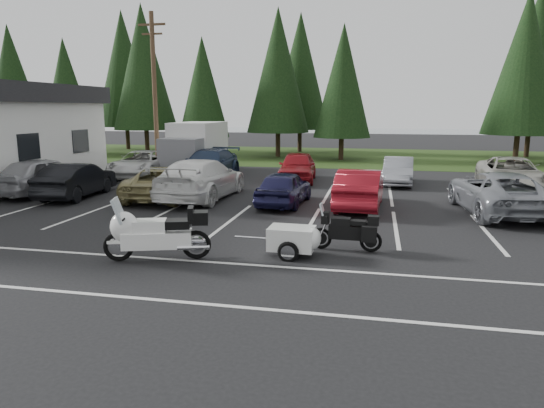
{
  "coord_description": "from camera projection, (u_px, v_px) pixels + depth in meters",
  "views": [
    {
      "loc": [
        2.48,
        -14.33,
        3.72
      ],
      "look_at": [
        -0.48,
        -0.5,
        0.92
      ],
      "focal_mm": 32.0,
      "sensor_mm": 36.0,
      "label": 1
    }
  ],
  "objects": [
    {
      "name": "utility_pole",
      "position": [
        155.0,
        91.0,
        27.62
      ],
      "size": [
        1.6,
        0.26,
        9.0
      ],
      "color": "#473321",
      "rests_on": "ground"
    },
    {
      "name": "conifer_3",
      "position": [
        203.0,
        87.0,
        36.63
      ],
      "size": [
        3.87,
        3.87,
        9.02
      ],
      "color": "#332316",
      "rests_on": "ground"
    },
    {
      "name": "conifer_4",
      "position": [
        278.0,
        71.0,
        36.7
      ],
      "size": [
        4.8,
        4.8,
        11.17
      ],
      "color": "#332316",
      "rests_on": "ground"
    },
    {
      "name": "car_near_5",
      "position": [
        360.0,
        188.0,
        18.32
      ],
      "size": [
        1.79,
        4.58,
        1.49
      ],
      "primitive_type": "imported",
      "rotation": [
        0.0,
        0.0,
        3.09
      ],
      "color": "maroon",
      "rests_on": "ground"
    },
    {
      "name": "conifer_2",
      "position": [
        143.0,
        67.0,
        38.78
      ],
      "size": [
        5.1,
        5.1,
        11.89
      ],
      "color": "#332316",
      "rests_on": "ground"
    },
    {
      "name": "car_near_2",
      "position": [
        164.0,
        183.0,
        20.2
      ],
      "size": [
        2.65,
        5.05,
        1.36
      ],
      "primitive_type": "imported",
      "rotation": [
        0.0,
        0.0,
        3.23
      ],
      "color": "#8E8552",
      "rests_on": "ground"
    },
    {
      "name": "car_far_4",
      "position": [
        511.0,
        174.0,
        22.25
      ],
      "size": [
        2.8,
        5.56,
        1.51
      ],
      "primitive_type": "imported",
      "rotation": [
        0.0,
        0.0,
        -0.05
      ],
      "color": "#A7A499",
      "rests_on": "ground"
    },
    {
      "name": "car_near_1",
      "position": [
        76.0,
        180.0,
        20.52
      ],
      "size": [
        1.93,
        4.56,
        1.46
      ],
      "primitive_type": "imported",
      "rotation": [
        0.0,
        0.0,
        3.23
      ],
      "color": "black",
      "rests_on": "ground"
    },
    {
      "name": "car_near_4",
      "position": [
        284.0,
        188.0,
        18.9
      ],
      "size": [
        1.84,
        4.05,
        1.35
      ],
      "primitive_type": "imported",
      "rotation": [
        0.0,
        0.0,
        3.08
      ],
      "color": "#18183C",
      "rests_on": "ground"
    },
    {
      "name": "car_far_1",
      "position": [
        209.0,
        165.0,
        25.61
      ],
      "size": [
        2.25,
        5.48,
        1.59
      ],
      "primitive_type": "imported",
      "rotation": [
        0.0,
        0.0,
        -0.01
      ],
      "color": "#1B2944",
      "rests_on": "ground"
    },
    {
      "name": "car_far_0",
      "position": [
        142.0,
        164.0,
        26.65
      ],
      "size": [
        2.7,
        5.29,
        1.43
      ],
      "primitive_type": "imported",
      "rotation": [
        0.0,
        0.0,
        0.06
      ],
      "color": "silver",
      "rests_on": "ground"
    },
    {
      "name": "touring_motorcycle",
      "position": [
        157.0,
        229.0,
        11.93
      ],
      "size": [
        3.04,
        1.74,
        1.61
      ],
      "primitive_type": null,
      "rotation": [
        0.0,
        0.0,
        0.31
      ],
      "color": "white",
      "rests_on": "ground"
    },
    {
      "name": "stall_markings",
      "position": [
        300.0,
        217.0,
        16.89
      ],
      "size": [
        32.0,
        16.0,
        0.01
      ],
      "primitive_type": "cube",
      "color": "silver",
      "rests_on": "ground"
    },
    {
      "name": "conifer_0",
      "position": [
        12.0,
        78.0,
        41.09
      ],
      "size": [
        4.58,
        4.58,
        10.66
      ],
      "color": "#332316",
      "rests_on": "ground"
    },
    {
      "name": "car_far_3",
      "position": [
        398.0,
        171.0,
        24.06
      ],
      "size": [
        1.63,
        4.1,
        1.33
      ],
      "primitive_type": "imported",
      "rotation": [
        0.0,
        0.0,
        -0.06
      ],
      "color": "gray",
      "rests_on": "ground"
    },
    {
      "name": "conifer_6",
      "position": [
        524.0,
        63.0,
        32.42
      ],
      "size": [
        4.93,
        4.93,
        11.48
      ],
      "color": "#332316",
      "rests_on": "ground"
    },
    {
      "name": "lake_water",
      "position": [
        387.0,
        136.0,
        66.92
      ],
      "size": [
        70.0,
        50.0,
        0.02
      ],
      "primitive_type": "cube",
      "color": "slate",
      "rests_on": "ground"
    },
    {
      "name": "adventure_motorcycle",
      "position": [
        346.0,
        227.0,
        12.78
      ],
      "size": [
        2.11,
        0.8,
        1.27
      ],
      "primitive_type": null,
      "rotation": [
        0.0,
        0.0,
        -0.04
      ],
      "color": "black",
      "rests_on": "ground"
    },
    {
      "name": "car_near_6",
      "position": [
        499.0,
        193.0,
        17.29
      ],
      "size": [
        3.06,
        5.71,
        1.53
      ],
      "primitive_type": "imported",
      "rotation": [
        0.0,
        0.0,
        3.24
      ],
      "color": "gray",
      "rests_on": "ground"
    },
    {
      "name": "car_far_2",
      "position": [
        297.0,
        167.0,
        24.99
      ],
      "size": [
        2.13,
        4.57,
        1.51
      ],
      "primitive_type": "imported",
      "rotation": [
        0.0,
        0.0,
        0.08
      ],
      "color": "maroon",
      "rests_on": "ground"
    },
    {
      "name": "car_near_3",
      "position": [
        201.0,
        179.0,
        20.12
      ],
      "size": [
        2.52,
        5.85,
        1.68
      ],
      "primitive_type": "imported",
      "rotation": [
        0.0,
        0.0,
        3.11
      ],
      "color": "silver",
      "rests_on": "ground"
    },
    {
      "name": "conifer_back_b",
      "position": [
        300.0,
        72.0,
        40.86
      ],
      "size": [
        4.97,
        4.97,
        11.58
      ],
      "color": "#332316",
      "rests_on": "ground"
    },
    {
      "name": "car_near_0",
      "position": [
        43.0,
        175.0,
        21.34
      ],
      "size": [
        2.33,
        4.96,
        1.64
      ],
      "primitive_type": "imported",
      "rotation": [
        0.0,
        0.0,
        3.06
      ],
      "color": "#A1A1A5",
      "rests_on": "ground"
    },
    {
      "name": "conifer_5",
      "position": [
        343.0,
        81.0,
        34.61
      ],
      "size": [
        4.14,
        4.14,
        9.63
      ],
      "color": "#332316",
      "rests_on": "ground"
    },
    {
      "name": "grass_strip",
      "position": [
        343.0,
        157.0,
        38.0
      ],
      "size": [
        80.0,
        16.0,
        0.01
      ],
      "primitive_type": "cube",
      "color": "#203912",
      "rests_on": "ground"
    },
    {
      "name": "cargo_trailer",
      "position": [
        292.0,
        241.0,
        12.34
      ],
      "size": [
        1.7,
        1.0,
        0.77
      ],
      "primitive_type": null,
      "rotation": [
        0.0,
        0.0,
        -0.03
      ],
      "color": "white",
      "rests_on": "ground"
    },
    {
      "name": "ground",
      "position": [
        290.0,
        231.0,
        14.98
      ],
      "size": [
        120.0,
        120.0,
        0.0
      ],
      "primitive_type": "plane",
      "color": "black",
      "rests_on": "ground"
    },
    {
      "name": "box_truck",
      "position": [
        193.0,
        148.0,
        28.33
      ],
      "size": [
        2.4,
        5.6,
        2.9
      ],
      "primitive_type": null,
      "color": "silver",
      "rests_on": "ground"
    },
    {
      "name": "conifer_1",
      "position": [
        66.0,
        87.0,
        38.77
      ],
      "size": [
        3.96,
        3.96,
        9.22
      ],
      "color": "#332316",
      "rests_on": "ground"
    },
    {
      "name": "conifer_back_c",
      "position": [
        536.0,
        57.0,
        36.37
      ],
      "size": [
        5.5,
        5.5,
        12.81
      ],
      "color": "#332316",
      "rests_on": "ground"
    },
    {
      "name": "conifer_back_a",
      "position": [
        124.0,
        69.0,
        43.58
      ],
      "size": [
        5.28,
        5.28,
        12.3
      ],
      "color": "#332316",
      "rests_on": "ground"
    }
  ]
}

